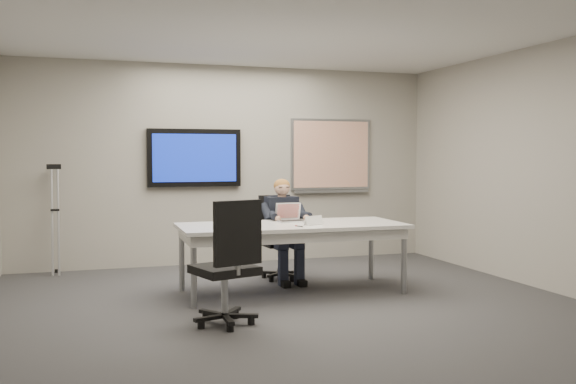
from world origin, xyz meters
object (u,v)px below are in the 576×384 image
object	(u,v)px
conference_table	(292,232)
office_chair_far	(279,253)
office_chair_near	(227,287)
seated_person	(286,241)
laptop	(290,217)

from	to	relation	value
conference_table	office_chair_far	world-z (taller)	office_chair_far
conference_table	office_chair_near	bearing A→B (deg)	-129.58
office_chair_far	seated_person	xyz separation A→B (m)	(0.00, -0.24, 0.18)
conference_table	office_chair_far	distance (m)	0.91
seated_person	laptop	distance (m)	0.47
laptop	seated_person	bearing A→B (deg)	83.16
seated_person	laptop	xyz separation A→B (m)	(-0.05, -0.34, 0.32)
office_chair_near	seated_person	xyz separation A→B (m)	(1.12, 1.76, 0.15)
office_chair_near	laptop	size ratio (longest dim) A/B	3.72
seated_person	laptop	bearing A→B (deg)	-100.42
seated_person	laptop	world-z (taller)	seated_person
office_chair_near	seated_person	size ratio (longest dim) A/B	0.92
office_chair_near	conference_table	bearing A→B (deg)	-147.25
office_chair_far	conference_table	bearing A→B (deg)	-102.39
conference_table	seated_person	bearing A→B (deg)	79.70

